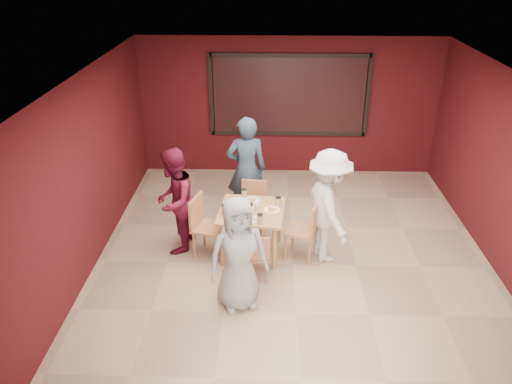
{
  "coord_description": "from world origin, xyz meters",
  "views": [
    {
      "loc": [
        -0.38,
        -6.29,
        4.38
      ],
      "look_at": [
        -0.57,
        0.31,
        1.07
      ],
      "focal_mm": 35.0,
      "sensor_mm": 36.0,
      "label": 1
    }
  ],
  "objects_px": {
    "diner_front": "(238,254)",
    "diner_left": "(174,201)",
    "dining_table": "(252,215)",
    "diner_back": "(246,170)",
    "chair_left": "(205,223)",
    "chair_front": "(256,255)",
    "diner_right": "(329,207)",
    "chair_back": "(253,204)",
    "chair_right": "(307,227)"
  },
  "relations": [
    {
      "from": "chair_back",
      "to": "diner_back",
      "type": "distance_m",
      "value": 0.61
    },
    {
      "from": "dining_table",
      "to": "chair_right",
      "type": "xyz_separation_m",
      "value": [
        0.84,
        -0.11,
        -0.12
      ]
    },
    {
      "from": "chair_front",
      "to": "chair_left",
      "type": "relative_size",
      "value": 0.8
    },
    {
      "from": "dining_table",
      "to": "diner_back",
      "type": "xyz_separation_m",
      "value": [
        -0.13,
        1.12,
        0.26
      ]
    },
    {
      "from": "dining_table",
      "to": "diner_left",
      "type": "distance_m",
      "value": 1.2
    },
    {
      "from": "diner_front",
      "to": "diner_right",
      "type": "height_order",
      "value": "diner_right"
    },
    {
      "from": "diner_front",
      "to": "chair_back",
      "type": "bearing_deg",
      "value": 66.74
    },
    {
      "from": "chair_front",
      "to": "chair_back",
      "type": "relative_size",
      "value": 0.88
    },
    {
      "from": "chair_left",
      "to": "diner_back",
      "type": "xyz_separation_m",
      "value": [
        0.59,
        1.16,
        0.38
      ]
    },
    {
      "from": "chair_left",
      "to": "chair_right",
      "type": "xyz_separation_m",
      "value": [
        1.56,
        -0.08,
        0.0
      ]
    },
    {
      "from": "chair_left",
      "to": "diner_right",
      "type": "distance_m",
      "value": 1.89
    },
    {
      "from": "chair_front",
      "to": "diner_left",
      "type": "bearing_deg",
      "value": 147.13
    },
    {
      "from": "chair_front",
      "to": "chair_back",
      "type": "bearing_deg",
      "value": 93.55
    },
    {
      "from": "diner_front",
      "to": "diner_right",
      "type": "bearing_deg",
      "value": 22.85
    },
    {
      "from": "chair_front",
      "to": "chair_left",
      "type": "bearing_deg",
      "value": 139.97
    },
    {
      "from": "chair_front",
      "to": "chair_back",
      "type": "distance_m",
      "value": 1.43
    },
    {
      "from": "chair_front",
      "to": "diner_back",
      "type": "xyz_separation_m",
      "value": [
        -0.22,
        1.83,
        0.49
      ]
    },
    {
      "from": "diner_back",
      "to": "diner_right",
      "type": "relative_size",
      "value": 1.05
    },
    {
      "from": "dining_table",
      "to": "chair_right",
      "type": "distance_m",
      "value": 0.85
    },
    {
      "from": "diner_front",
      "to": "diner_left",
      "type": "relative_size",
      "value": 0.95
    },
    {
      "from": "chair_front",
      "to": "diner_left",
      "type": "xyz_separation_m",
      "value": [
        -1.27,
        0.82,
        0.4
      ]
    },
    {
      "from": "chair_front",
      "to": "dining_table",
      "type": "bearing_deg",
      "value": 97.01
    },
    {
      "from": "chair_front",
      "to": "diner_front",
      "type": "relative_size",
      "value": 0.48
    },
    {
      "from": "diner_front",
      "to": "diner_left",
      "type": "bearing_deg",
      "value": 108.27
    },
    {
      "from": "diner_back",
      "to": "diner_right",
      "type": "xyz_separation_m",
      "value": [
        1.27,
        -1.21,
        -0.05
      ]
    },
    {
      "from": "diner_front",
      "to": "diner_left",
      "type": "height_order",
      "value": "diner_left"
    },
    {
      "from": "chair_back",
      "to": "chair_left",
      "type": "relative_size",
      "value": 0.9
    },
    {
      "from": "chair_front",
      "to": "diner_right",
      "type": "height_order",
      "value": "diner_right"
    },
    {
      "from": "chair_back",
      "to": "diner_front",
      "type": "height_order",
      "value": "diner_front"
    },
    {
      "from": "chair_front",
      "to": "chair_left",
      "type": "xyz_separation_m",
      "value": [
        -0.81,
        0.68,
        0.11
      ]
    },
    {
      "from": "chair_front",
      "to": "chair_right",
      "type": "xyz_separation_m",
      "value": [
        0.75,
        0.59,
        0.11
      ]
    },
    {
      "from": "dining_table",
      "to": "diner_back",
      "type": "bearing_deg",
      "value": 96.58
    },
    {
      "from": "dining_table",
      "to": "diner_front",
      "type": "xyz_separation_m",
      "value": [
        -0.12,
        -1.25,
        0.13
      ]
    },
    {
      "from": "diner_back",
      "to": "diner_left",
      "type": "bearing_deg",
      "value": 35.22
    },
    {
      "from": "chair_left",
      "to": "diner_right",
      "type": "bearing_deg",
      "value": -1.67
    },
    {
      "from": "chair_front",
      "to": "diner_left",
      "type": "relative_size",
      "value": 0.46
    },
    {
      "from": "chair_front",
      "to": "diner_right",
      "type": "xyz_separation_m",
      "value": [
        1.06,
        0.62,
        0.45
      ]
    },
    {
      "from": "diner_back",
      "to": "diner_right",
      "type": "height_order",
      "value": "diner_back"
    },
    {
      "from": "dining_table",
      "to": "diner_left",
      "type": "xyz_separation_m",
      "value": [
        -1.19,
        0.12,
        0.17
      ]
    },
    {
      "from": "chair_front",
      "to": "chair_right",
      "type": "bearing_deg",
      "value": 38.33
    },
    {
      "from": "diner_back",
      "to": "diner_right",
      "type": "bearing_deg",
      "value": 127.99
    },
    {
      "from": "dining_table",
      "to": "diner_right",
      "type": "bearing_deg",
      "value": -4.24
    },
    {
      "from": "dining_table",
      "to": "diner_front",
      "type": "relative_size",
      "value": 0.66
    },
    {
      "from": "dining_table",
      "to": "chair_left",
      "type": "relative_size",
      "value": 1.09
    },
    {
      "from": "diner_left",
      "to": "diner_right",
      "type": "xyz_separation_m",
      "value": [
        2.33,
        -0.2,
        0.04
      ]
    },
    {
      "from": "chair_right",
      "to": "diner_back",
      "type": "height_order",
      "value": "diner_back"
    },
    {
      "from": "chair_front",
      "to": "diner_back",
      "type": "relative_size",
      "value": 0.41
    },
    {
      "from": "chair_back",
      "to": "dining_table",
      "type": "bearing_deg",
      "value": -89.89
    },
    {
      "from": "chair_left",
      "to": "chair_front",
      "type": "bearing_deg",
      "value": -40.03
    },
    {
      "from": "chair_right",
      "to": "diner_left",
      "type": "distance_m",
      "value": 2.06
    }
  ]
}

